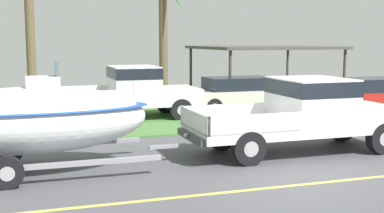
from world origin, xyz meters
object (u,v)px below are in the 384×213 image
(parked_pickup_background, at_px, (133,90))
(parked_sedan_near, at_px, (380,96))
(carport_awning, at_px, (263,48))
(pickup_truck_towing, at_px, (310,111))
(parked_sedan_far, at_px, (242,94))
(boat_on_trailer, at_px, (31,120))
(palm_tree_mid, at_px, (163,4))

(parked_pickup_background, xyz_separation_m, parked_sedan_near, (9.62, -1.38, -0.39))
(parked_pickup_background, bearing_deg, carport_awning, 34.36)
(pickup_truck_towing, xyz_separation_m, parked_sedan_far, (1.42, 7.40, -0.38))
(parked_pickup_background, bearing_deg, boat_on_trailer, -118.65)
(pickup_truck_towing, height_order, parked_pickup_background, parked_pickup_background)
(carport_awning, distance_m, palm_tree_mid, 5.45)
(boat_on_trailer, distance_m, parked_sedan_near, 14.27)
(parked_sedan_far, bearing_deg, parked_pickup_background, -170.80)
(parked_pickup_background, xyz_separation_m, carport_awning, (7.83, 5.35, 1.37))
(pickup_truck_towing, relative_size, parked_sedan_near, 1.27)
(carport_awning, bearing_deg, parked_sedan_far, -124.79)
(pickup_truck_towing, distance_m, parked_pickup_background, 7.39)
(boat_on_trailer, bearing_deg, parked_pickup_background, 61.35)
(parked_sedan_near, height_order, palm_tree_mid, palm_tree_mid)
(carport_awning, bearing_deg, boat_on_trailer, -133.68)
(parked_sedan_near, bearing_deg, pickup_truck_towing, -140.55)
(parked_sedan_far, xyz_separation_m, palm_tree_mid, (-1.67, 5.79, 3.91))
(parked_sedan_near, distance_m, palm_tree_mid, 11.06)
(parked_sedan_near, bearing_deg, parked_pickup_background, 171.83)
(pickup_truck_towing, height_order, carport_awning, carport_awning)
(parked_pickup_background, distance_m, palm_tree_mid, 8.00)
(boat_on_trailer, bearing_deg, parked_sedan_near, 21.68)
(pickup_truck_towing, height_order, palm_tree_mid, palm_tree_mid)
(boat_on_trailer, bearing_deg, parked_sedan_far, 41.84)
(boat_on_trailer, xyz_separation_m, palm_tree_mid, (6.60, 13.19, 3.41))
(boat_on_trailer, relative_size, parked_pickup_background, 1.11)
(parked_sedan_near, xyz_separation_m, palm_tree_mid, (-6.66, 7.92, 3.91))
(pickup_truck_towing, relative_size, parked_pickup_background, 1.04)
(palm_tree_mid, bearing_deg, pickup_truck_towing, -88.90)
(parked_sedan_near, relative_size, carport_awning, 0.73)
(boat_on_trailer, height_order, parked_pickup_background, boat_on_trailer)
(boat_on_trailer, relative_size, carport_awning, 0.98)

